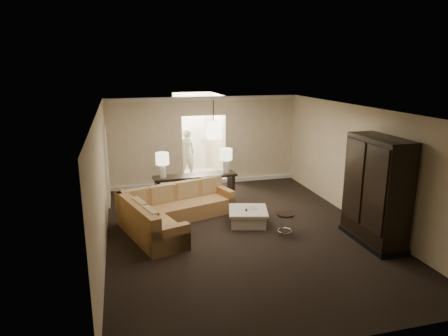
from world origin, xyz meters
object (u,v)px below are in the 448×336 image
object	(u,v)px
console_table	(195,187)
person	(186,151)
armoire	(376,193)
sectional_sofa	(171,212)
coffee_table	(248,216)
drink_table	(285,219)

from	to	relation	value
console_table	person	xyz separation A→B (m)	(0.23, 2.81, 0.43)
armoire	console_table	bearing A→B (deg)	135.13
console_table	sectional_sofa	bearing A→B (deg)	-126.42
coffee_table	console_table	size ratio (longest dim) A/B	0.49
person	sectional_sofa	bearing A→B (deg)	65.60
drink_table	person	distance (m)	5.45
armoire	drink_table	world-z (taller)	armoire
person	coffee_table	bearing A→B (deg)	89.79
sectional_sofa	person	xyz separation A→B (m)	(1.06, 4.05, 0.60)
console_table	armoire	size ratio (longest dim) A/B	0.98
drink_table	coffee_table	bearing A→B (deg)	126.98
armoire	person	size ratio (longest dim) A/B	1.23
drink_table	person	world-z (taller)	person
person	drink_table	bearing A→B (deg)	94.75
sectional_sofa	drink_table	world-z (taller)	sectional_sofa
sectional_sofa	drink_table	distance (m)	2.69
coffee_table	console_table	world-z (taller)	console_table
coffee_table	armoire	size ratio (longest dim) A/B	0.48
coffee_table	person	size ratio (longest dim) A/B	0.59
sectional_sofa	armoire	bearing A→B (deg)	-43.76
sectional_sofa	coffee_table	world-z (taller)	sectional_sofa
coffee_table	person	xyz separation A→B (m)	(-0.75, 4.43, 0.75)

